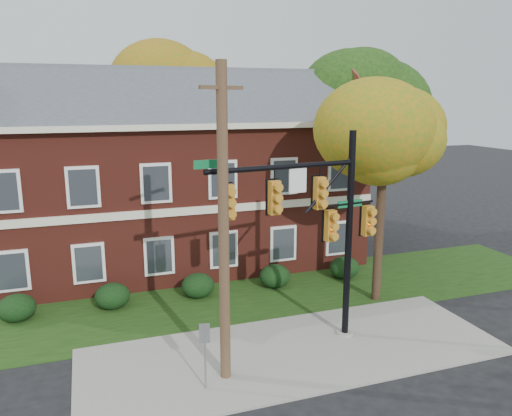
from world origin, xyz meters
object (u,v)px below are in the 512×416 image
object	(u,v)px
apartment_building	(173,165)
tree_near_right	(391,140)
hedge_left	(112,296)
utility_pole	(224,228)
tree_right_rear	(364,101)
tree_far_rear	(170,89)
hedge_center	(198,286)
hedge_right	(275,276)
traffic_signal	(317,217)
hedge_far_left	(17,308)
hedge_far_right	(344,268)
sign_post	(205,346)

from	to	relation	value
apartment_building	tree_near_right	xyz separation A→B (m)	(7.22, -8.09, 1.68)
hedge_left	utility_pole	bearing A→B (deg)	-65.81
tree_near_right	tree_right_rear	distance (m)	9.94
apartment_building	tree_far_rear	size ratio (longest dim) A/B	1.63
hedge_center	hedge_right	size ratio (longest dim) A/B	1.00
tree_far_rear	traffic_signal	xyz separation A→B (m)	(1.51, -18.47, -4.33)
hedge_far_left	utility_pole	size ratio (longest dim) A/B	0.15
tree_right_rear	traffic_signal	distance (m)	14.72
tree_right_rear	traffic_signal	bearing A→B (deg)	-126.38
tree_far_rear	traffic_signal	size ratio (longest dim) A/B	1.58
hedge_far_right	sign_post	world-z (taller)	sign_post
tree_right_rear	hedge_far_right	bearing A→B (deg)	-125.23
hedge_far_left	tree_right_rear	distance (m)	20.75
apartment_building	tree_near_right	world-z (taller)	apartment_building
hedge_right	hedge_far_right	bearing A→B (deg)	0.00
tree_near_right	traffic_signal	bearing A→B (deg)	-149.84
hedge_left	utility_pole	distance (m)	8.22
traffic_signal	utility_pole	bearing A→B (deg)	-170.49
tree_far_rear	apartment_building	bearing A→B (deg)	-99.71
hedge_left	hedge_center	size ratio (longest dim) A/B	1.00
apartment_building	hedge_left	world-z (taller)	apartment_building
tree_right_rear	utility_pole	xyz separation A→B (m)	(-11.92, -12.56, -3.41)
hedge_far_left	utility_pole	world-z (taller)	utility_pole
apartment_building	traffic_signal	xyz separation A→B (m)	(2.85, -10.63, -0.47)
sign_post	tree_right_rear	bearing A→B (deg)	59.65
apartment_building	tree_near_right	size ratio (longest dim) A/B	2.19
tree_near_right	hedge_right	bearing A→B (deg)	142.72
apartment_building	hedge_center	size ratio (longest dim) A/B	13.43
utility_pole	hedge_left	bearing A→B (deg)	91.11
hedge_far_left	hedge_right	world-z (taller)	same
hedge_center	traffic_signal	xyz separation A→B (m)	(2.85, -5.38, 3.99)
hedge_far_right	hedge_right	bearing A→B (deg)	180.00
hedge_far_right	utility_pole	bearing A→B (deg)	-139.70
hedge_far_right	tree_near_right	size ratio (longest dim) A/B	0.16
apartment_building	traffic_signal	size ratio (longest dim) A/B	2.59
hedge_center	tree_right_rear	distance (m)	14.94
tree_right_rear	sign_post	bearing A→B (deg)	-134.21
hedge_far_left	tree_near_right	distance (m)	15.75
apartment_building	hedge_center	xyz separation A→B (m)	(0.00, -5.25, -4.46)
utility_pole	sign_post	distance (m)	3.40
hedge_left	tree_right_rear	size ratio (longest dim) A/B	0.13
hedge_far_left	tree_near_right	world-z (taller)	tree_near_right
hedge_right	tree_near_right	xyz separation A→B (m)	(3.72, -2.83, 6.14)
hedge_left	hedge_far_right	xyz separation A→B (m)	(10.50, 0.00, 0.00)
traffic_signal	sign_post	distance (m)	5.41
sign_post	tree_far_rear	bearing A→B (deg)	96.25
tree_right_rear	tree_near_right	bearing A→B (deg)	-114.58
tree_near_right	sign_post	distance (m)	10.82
hedge_right	traffic_signal	distance (m)	6.72
apartment_building	tree_near_right	bearing A→B (deg)	-48.23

